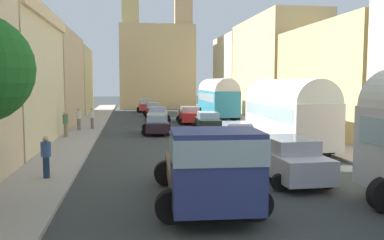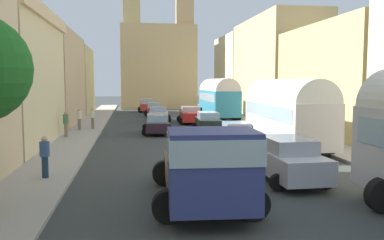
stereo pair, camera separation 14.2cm
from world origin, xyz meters
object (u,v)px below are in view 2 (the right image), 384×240
(car_0, at_px, (157,124))
(car_5, at_px, (236,135))
(car_7, at_px, (190,115))
(car_3, at_px, (146,106))
(car_2, at_px, (154,109))
(car_6, at_px, (208,122))
(car_4, at_px, (287,159))
(car_1, at_px, (159,114))
(pedestrian_3, at_px, (79,119))
(parked_bus_2, at_px, (218,97))
(pedestrian_1, at_px, (66,123))
(parked_bus_1, at_px, (286,110))
(pedestrian_4, at_px, (45,156))
(cargo_truck_0, at_px, (207,165))
(pedestrian_2, at_px, (93,118))

(car_0, height_order, car_5, car_5)
(car_7, bearing_deg, car_3, 103.34)
(car_7, bearing_deg, car_2, 109.35)
(car_6, bearing_deg, car_4, -88.88)
(car_1, height_order, car_6, car_6)
(pedestrian_3, bearing_deg, parked_bus_2, 35.24)
(car_4, bearing_deg, pedestrian_1, 127.76)
(car_2, bearing_deg, pedestrian_3, -115.85)
(car_2, relative_size, car_4, 0.91)
(parked_bus_1, bearing_deg, parked_bus_2, 89.95)
(car_4, bearing_deg, parked_bus_1, 69.40)
(car_1, bearing_deg, car_0, -94.38)
(car_4, height_order, pedestrian_4, pedestrian_4)
(parked_bus_2, distance_m, car_1, 6.63)
(cargo_truck_0, xyz_separation_m, pedestrian_3, (-6.09, 19.77, -0.30))
(parked_bus_1, relative_size, car_2, 2.39)
(parked_bus_1, relative_size, pedestrian_2, 5.32)
(pedestrian_4, bearing_deg, car_4, -8.04)
(car_0, bearing_deg, car_3, 90.08)
(car_2, xyz_separation_m, pedestrian_2, (-5.37, -12.33, 0.25))
(parked_bus_1, bearing_deg, car_1, 110.59)
(car_1, relative_size, pedestrian_3, 2.33)
(pedestrian_1, bearing_deg, parked_bus_2, 44.68)
(car_6, height_order, pedestrian_2, pedestrian_2)
(parked_bus_1, distance_m, pedestrian_4, 13.37)
(pedestrian_1, bearing_deg, car_3, 75.47)
(car_0, height_order, car_6, car_6)
(parked_bus_2, xyz_separation_m, pedestrian_2, (-11.58, -8.19, -1.24))
(parked_bus_1, xyz_separation_m, pedestrian_2, (-11.57, 10.10, -1.14))
(parked_bus_1, distance_m, pedestrian_1, 14.05)
(parked_bus_1, xyz_separation_m, pedestrian_3, (-12.48, 9.47, -1.15))
(car_3, height_order, car_5, car_3)
(car_4, height_order, car_7, car_4)
(car_1, height_order, car_5, car_5)
(car_1, bearing_deg, car_7, -34.71)
(car_2, bearing_deg, car_7, -70.65)
(parked_bus_1, relative_size, car_7, 2.19)
(car_1, distance_m, pedestrian_1, 12.66)
(car_3, distance_m, pedestrian_2, 19.38)
(car_2, bearing_deg, parked_bus_2, -33.65)
(pedestrian_3, bearing_deg, car_2, 64.15)
(cargo_truck_0, height_order, car_2, cargo_truck_0)
(car_2, xyz_separation_m, pedestrian_3, (-6.28, -12.96, 0.24))
(car_6, bearing_deg, parked_bus_2, 74.32)
(parked_bus_2, bearing_deg, car_0, -122.20)
(car_7, height_order, pedestrian_1, pedestrian_1)
(cargo_truck_0, relative_size, car_6, 1.58)
(cargo_truck_0, height_order, car_0, cargo_truck_0)
(car_6, bearing_deg, car_1, 108.62)
(car_7, bearing_deg, pedestrian_1, -137.17)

